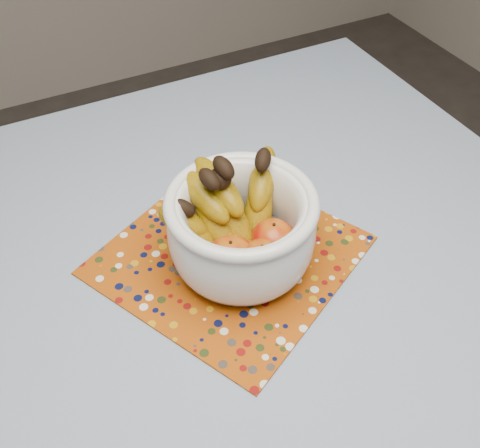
{
  "coord_description": "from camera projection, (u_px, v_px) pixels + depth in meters",
  "views": [
    {
      "loc": [
        -0.22,
        -0.46,
        1.47
      ],
      "look_at": [
        0.06,
        0.09,
        0.85
      ],
      "focal_mm": 42.0,
      "sensor_mm": 36.0,
      "label": 1
    }
  ],
  "objects": [
    {
      "name": "table",
      "position": [
        233.0,
        345.0,
        0.92
      ],
      "size": [
        1.2,
        1.2,
        0.75
      ],
      "color": "brown",
      "rests_on": "ground"
    },
    {
      "name": "tablecloth",
      "position": [
        232.0,
        316.0,
        0.86
      ],
      "size": [
        1.32,
        1.32,
        0.01
      ],
      "primitive_type": "cube",
      "color": "slate",
      "rests_on": "table"
    },
    {
      "name": "placemat",
      "position": [
        229.0,
        255.0,
        0.94
      ],
      "size": [
        0.49,
        0.49,
        0.0
      ],
      "primitive_type": "cube",
      "rotation": [
        0.0,
        0.0,
        0.47
      ],
      "color": "#933C08",
      "rests_on": "tablecloth"
    },
    {
      "name": "fruit_bowl",
      "position": [
        237.0,
        221.0,
        0.87
      ],
      "size": [
        0.3,
        0.25,
        0.19
      ],
      "color": "silver",
      "rests_on": "placemat"
    }
  ]
}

